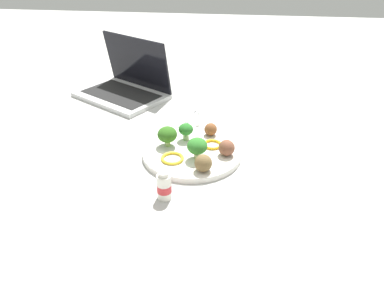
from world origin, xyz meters
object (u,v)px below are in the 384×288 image
plate (192,153)px  laptop (126,86)px  meatball_front_right (203,163)px  pepper_ring_far_rim (212,144)px  pepper_ring_mid_left (172,158)px  meatball_near_rim (211,129)px  broccoli_floret_far_rim (186,130)px  meatball_far_rim (227,148)px  broccoli_floret_back_left (197,146)px  yogurt_bottle (164,186)px  knife (201,115)px  broccoli_floret_near_rim (167,135)px  napkin (196,117)px  fork (191,114)px

plate → laptop: size_ratio=0.72×
plate → meatball_front_right: bearing=-157.4°
pepper_ring_far_rim → pepper_ring_mid_left: same height
meatball_near_rim → laptop: (0.31, 0.35, 0.00)m
meatball_near_rim → broccoli_floret_far_rim: bearing=118.1°
meatball_far_rim → broccoli_floret_back_left: bearing=110.1°
broccoli_floret_far_rim → yogurt_bottle: yogurt_bottle is taller
broccoli_floret_far_rim → pepper_ring_far_rim: broccoli_floret_far_rim is taller
broccoli_floret_back_left → yogurt_bottle: broccoli_floret_back_left is taller
plate → knife: size_ratio=1.92×
meatball_far_rim → plate: bearing=82.1°
broccoli_floret_near_rim → laptop: 0.45m
meatball_front_right → knife: 0.35m
pepper_ring_mid_left → laptop: bearing=29.2°
knife → laptop: size_ratio=0.38×
knife → yogurt_bottle: yogurt_bottle is taller
plate → broccoli_floret_near_rim: bearing=76.8°
pepper_ring_mid_left → napkin: (0.30, -0.03, -0.02)m
laptop → pepper_ring_far_rim: bearing=-135.9°
meatball_front_right → yogurt_bottle: yogurt_bottle is taller
plate → laptop: laptop is taller
broccoli_floret_far_rim → meatball_near_rim: (0.04, -0.07, -0.01)m
napkin → yogurt_bottle: 0.45m
meatball_front_right → pepper_ring_far_rim: (0.13, -0.01, -0.02)m
broccoli_floret_near_rim → meatball_front_right: 0.16m
broccoli_floret_far_rim → laptop: (0.34, 0.28, -0.01)m
broccoli_floret_back_left → broccoli_floret_near_rim: broccoli_floret_back_left is taller
broccoli_floret_near_rim → fork: (0.24, -0.04, -0.04)m
broccoli_floret_back_left → napkin: 0.29m
yogurt_bottle → broccoli_floret_near_rim: bearing=8.0°
laptop → meatball_near_rim: bearing=-131.4°
plate → knife: bearing=-0.6°
broccoli_floret_far_rim → napkin: bearing=-2.8°
pepper_ring_mid_left → napkin: size_ratio=0.37×
meatball_far_rim → fork: meatball_far_rim is taller
pepper_ring_mid_left → broccoli_floret_far_rim: bearing=-11.1°
broccoli_floret_far_rim → fork: size_ratio=0.43×
yogurt_bottle → meatball_front_right: bearing=-38.8°
meatball_near_rim → knife: bearing=15.4°
broccoli_floret_near_rim → broccoli_floret_far_rim: 0.06m
plate → pepper_ring_far_rim: 0.06m
broccoli_floret_far_rim → meatball_near_rim: 0.08m
yogurt_bottle → meatball_far_rim: bearing=-36.6°
broccoli_floret_near_rim → laptop: (0.38, 0.23, -0.01)m
knife → laptop: 0.34m
napkin → fork: (0.01, 0.02, 0.00)m
plate → broccoli_floret_far_rim: size_ratio=5.37×
meatball_front_right → fork: size_ratio=0.38×
yogurt_bottle → knife: bearing=-5.7°
broccoli_floret_back_left → meatball_far_rim: (0.03, -0.08, -0.02)m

